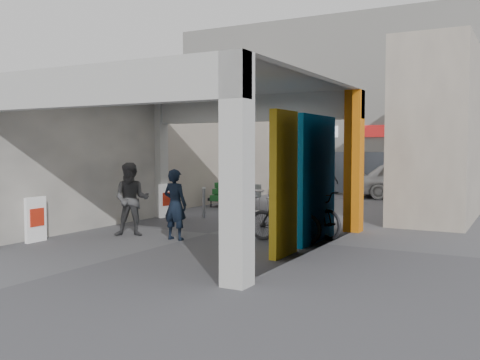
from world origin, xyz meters
The scene contains 21 objects.
ground centered at (0.00, 0.00, 0.00)m, with size 90.00×90.00×0.00m, color #535358.
arcade_canopy centered at (0.54, -0.82, 2.30)m, with size 6.40×6.45×6.40m.
far_building centered at (0.00, 13.99, 3.99)m, with size 18.00×4.08×8.00m.
plaza_bldg_left centered at (-4.50, 7.50, 2.50)m, with size 2.00×9.00×5.00m, color #BBAE9B.
plaza_bldg_right centered at (4.50, 7.50, 2.50)m, with size 2.00×9.00×5.00m, color #BBAE9B.
bollard_left centered at (-1.70, 2.46, 0.45)m, with size 0.09×0.09×0.89m, color gray.
bollard_center centered at (-0.13, 2.21, 0.41)m, with size 0.09×0.09×0.81m, color gray.
bollard_right centered at (1.67, 2.54, 0.41)m, with size 0.09×0.09×0.82m, color gray.
advert_board_near centered at (-2.75, -2.82, 0.51)m, with size 0.11×0.55×1.00m.
advert_board_far centered at (-2.75, 2.00, 0.51)m, with size 0.15×0.56×1.00m.
cafe_set centered at (-1.19, 4.81, 0.30)m, with size 1.39×1.12×0.84m.
produce_stand centered at (-2.45, 5.23, 0.34)m, with size 1.29×0.70×0.85m.
crate_stack centered at (0.22, 7.72, 0.28)m, with size 0.48×0.38×0.56m.
border_collie centered at (0.97, -0.31, 0.24)m, with size 0.22×0.43×0.60m.
man_with_dog centered at (-0.20, -1.11, 0.80)m, with size 0.59×0.38×1.61m, color black.
man_back_turned centered at (-1.41, -1.17, 0.87)m, with size 0.84×0.66×1.74m, color #3D3D3F.
man_elderly centered at (2.05, 1.71, 0.91)m, with size 0.89×0.58×1.83m, color #536DA2.
man_crates centered at (0.56, 6.57, 0.89)m, with size 1.04×0.43×1.77m, color black.
bicycle_front centered at (2.30, 0.88, 0.54)m, with size 0.71×2.05×1.07m, color black.
bicycle_rear centered at (2.12, -0.27, 0.53)m, with size 0.50×1.76×1.06m, color black.
white_van centered at (2.53, 11.50, 0.76)m, with size 1.80×4.47×1.52m, color white.
Camera 1 is at (6.84, -10.97, 2.09)m, focal length 40.00 mm.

